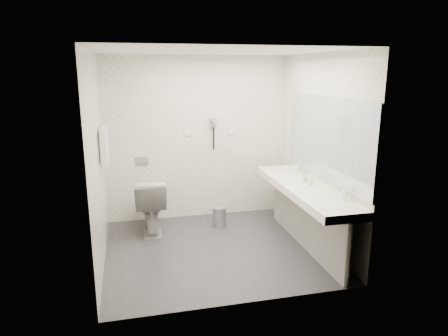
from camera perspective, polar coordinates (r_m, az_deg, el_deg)
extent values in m
plane|color=#2C2C31|center=(5.41, -1.20, -11.33)|extent=(2.80, 2.80, 0.00)
plane|color=white|center=(4.90, -1.35, 16.16)|extent=(2.80, 2.80, 0.00)
plane|color=silver|center=(6.26, -3.80, 4.14)|extent=(2.80, 0.00, 2.80)
plane|color=silver|center=(3.79, 2.92, -2.28)|extent=(2.80, 0.00, 2.80)
plane|color=silver|center=(4.92, -17.43, 0.85)|extent=(0.00, 2.60, 2.60)
plane|color=silver|center=(5.47, 13.22, 2.40)|extent=(0.00, 2.60, 2.60)
cube|color=white|center=(5.29, 11.24, -2.92)|extent=(0.55, 2.20, 0.10)
cube|color=gray|center=(5.43, 11.28, -7.20)|extent=(0.03, 2.15, 0.75)
cylinder|color=silver|center=(4.60, 17.09, -11.54)|extent=(0.06, 0.06, 0.75)
cylinder|color=silver|center=(6.35, 7.63, -3.96)|extent=(0.06, 0.06, 0.75)
cube|color=#B2BCC6|center=(5.26, 14.16, 4.10)|extent=(0.02, 2.20, 1.05)
ellipsoid|color=white|center=(4.72, 14.53, -4.69)|extent=(0.40, 0.31, 0.05)
ellipsoid|color=white|center=(5.85, 8.63, -0.83)|extent=(0.40, 0.31, 0.05)
cylinder|color=silver|center=(4.79, 16.66, -3.45)|extent=(0.04, 0.04, 0.15)
cylinder|color=silver|center=(5.91, 10.42, 0.13)|extent=(0.04, 0.04, 0.15)
imported|color=white|center=(5.40, 11.27, -1.43)|extent=(0.06, 0.06, 0.11)
imported|color=white|center=(5.27, 12.16, -1.77)|extent=(0.06, 0.06, 0.12)
cylinder|color=silver|center=(5.49, 11.45, -1.13)|extent=(0.07, 0.07, 0.12)
imported|color=white|center=(5.92, -10.31, -5.12)|extent=(0.47, 0.80, 0.80)
cube|color=#B2B5BA|center=(6.22, -11.47, 1.02)|extent=(0.18, 0.02, 0.12)
cylinder|color=#B2B5BA|center=(6.07, -0.64, -6.98)|extent=(0.22, 0.22, 0.29)
cylinder|color=#B2B5BA|center=(6.02, -0.64, -5.62)|extent=(0.21, 0.21, 0.02)
cylinder|color=silver|center=(5.40, -16.78, 5.26)|extent=(0.02, 0.62, 0.02)
cube|color=white|center=(5.30, -16.58, 2.70)|extent=(0.07, 0.24, 0.48)
cube|color=white|center=(5.57, -16.45, 3.23)|extent=(0.07, 0.24, 0.48)
cube|color=gray|center=(6.24, -1.52, 6.46)|extent=(0.10, 0.04, 0.14)
cylinder|color=gray|center=(6.17, -1.38, 6.66)|extent=(0.08, 0.14, 0.08)
cylinder|color=black|center=(6.27, -1.47, 4.18)|extent=(0.02, 0.02, 0.35)
cube|color=white|center=(6.21, -5.17, 4.97)|extent=(0.09, 0.02, 0.09)
cube|color=white|center=(6.35, 1.12, 5.22)|extent=(0.09, 0.02, 0.09)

